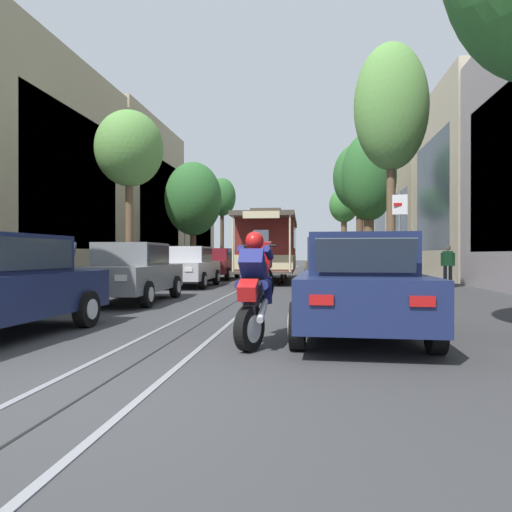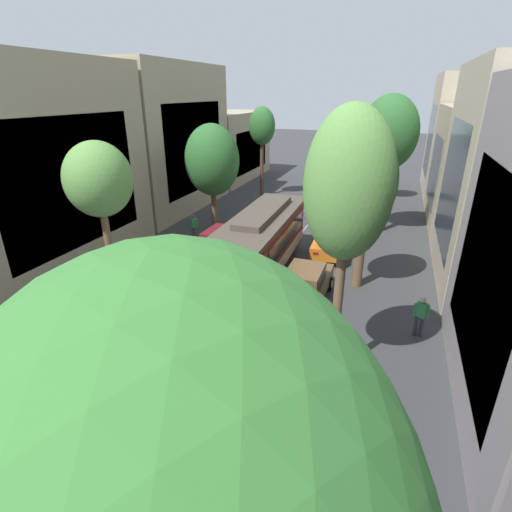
{
  "view_description": "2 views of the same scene",
  "coord_description": "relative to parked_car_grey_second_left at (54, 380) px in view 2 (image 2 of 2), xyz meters",
  "views": [
    {
      "loc": [
        2.02,
        -3.98,
        1.27
      ],
      "look_at": [
        -0.3,
        16.06,
        1.2
      ],
      "focal_mm": 33.57,
      "sensor_mm": 36.0,
      "label": 1
    },
    {
      "loc": [
        5.83,
        1.75,
        8.58
      ],
      "look_at": [
        0.0,
        18.16,
        1.25
      ],
      "focal_mm": 27.5,
      "sensor_mm": 36.0,
      "label": 2
    }
  ],
  "objects": [
    {
      "name": "ground_plane",
      "position": [
        2.79,
        11.04,
        -0.8
      ],
      "size": [
        160.0,
        160.0,
        0.0
      ],
      "primitive_type": "plane",
      "color": "#38383A"
    },
    {
      "name": "trolley_track_rails",
      "position": [
        2.79,
        13.89,
        -0.79
      ],
      "size": [
        1.14,
        56.52,
        0.01
      ],
      "color": "gray",
      "rests_on": "ground"
    },
    {
      "name": "building_facade_left",
      "position": [
        -8.12,
        13.17,
        3.65
      ],
      "size": [
        5.62,
        48.22,
        10.5
      ],
      "color": "beige",
      "rests_on": "ground"
    },
    {
      "name": "parked_car_grey_second_left",
      "position": [
        0.0,
        0.0,
        0.0
      ],
      "size": [
        2.08,
        4.4,
        1.58
      ],
      "color": "slate",
      "rests_on": "ground"
    },
    {
      "name": "parked_car_silver_mid_left",
      "position": [
        0.0,
        6.0,
        0.0
      ],
      "size": [
        2.05,
        4.38,
        1.58
      ],
      "color": "#B7B7BC",
      "rests_on": "ground"
    },
    {
      "name": "parked_car_maroon_fourth_left",
      "position": [
        -0.06,
        11.79,
        0.0
      ],
      "size": [
        2.06,
        4.39,
        1.58
      ],
      "color": "maroon",
      "rests_on": "ground"
    },
    {
      "name": "parked_car_navy_second_right",
      "position": [
        5.75,
        1.62,
        0.0
      ],
      "size": [
        2.06,
        4.39,
        1.58
      ],
      "color": "#19234C",
      "rests_on": "ground"
    },
    {
      "name": "parked_car_brown_mid_right",
      "position": [
        5.51,
        8.52,
        0.0
      ],
      "size": [
        2.02,
        4.37,
        1.58
      ],
      "color": "brown",
      "rests_on": "ground"
    },
    {
      "name": "parked_car_orange_fourth_right",
      "position": [
        5.69,
        14.44,
        0.0
      ],
      "size": [
        2.12,
        4.41,
        1.58
      ],
      "color": "orange",
      "rests_on": "ground"
    },
    {
      "name": "parked_car_silver_fifth_right",
      "position": [
        5.68,
        21.55,
        0.0
      ],
      "size": [
        2.11,
        4.41,
        1.58
      ],
      "color": "#B7B7BC",
      "rests_on": "ground"
    },
    {
      "name": "parked_car_beige_sixth_right",
      "position": [
        5.64,
        27.68,
        0.0
      ],
      "size": [
        2.06,
        4.39,
        1.58
      ],
      "color": "#C1B28E",
      "rests_on": "ground"
    },
    {
      "name": "parked_car_black_far_right",
      "position": [
        5.54,
        34.23,
        0.0
      ],
      "size": [
        2.01,
        4.37,
        1.58
      ],
      "color": "black",
      "rests_on": "ground"
    },
    {
      "name": "street_tree_kerb_left_second",
      "position": [
        -2.26,
        5.65,
        4.56
      ],
      "size": [
        2.65,
        2.6,
        6.9
      ],
      "color": "brown",
      "rests_on": "ground"
    },
    {
      "name": "street_tree_kerb_left_mid",
      "position": [
        -2.26,
        15.82,
        3.81
      ],
      "size": [
        3.42,
        3.29,
        6.84
      ],
      "color": "brown",
      "rests_on": "ground"
    },
    {
      "name": "street_tree_kerb_left_fourth",
      "position": [
        -2.37,
        25.82,
        5.01
      ],
      "size": [
        2.21,
        1.86,
        7.48
      ],
      "color": "#4C3826",
      "rests_on": "ground"
    },
    {
      "name": "street_tree_kerb_right_second",
      "position": [
        7.47,
        4.08,
        5.36
      ],
      "size": [
        2.46,
        2.09,
        8.37
      ],
      "color": "brown",
      "rests_on": "ground"
    },
    {
      "name": "street_tree_kerb_right_mid",
      "position": [
        7.53,
        10.79,
        4.07
      ],
      "size": [
        2.57,
        2.47,
        7.07
      ],
      "color": "brown",
      "rests_on": "ground"
    },
    {
      "name": "street_tree_kerb_right_fourth",
      "position": [
        7.94,
        19.21,
        5.4
      ],
      "size": [
        3.45,
        2.99,
        8.52
      ],
      "color": "brown",
      "rests_on": "ground"
    },
    {
      "name": "street_tree_kerb_right_far",
      "position": [
        7.49,
        27.62,
        4.35
      ],
      "size": [
        2.41,
        2.17,
        6.77
      ],
      "color": "brown",
      "rests_on": "ground"
    },
    {
      "name": "cable_car_trolley",
      "position": [
        2.79,
        10.92,
        0.86
      ],
      "size": [
        2.72,
        9.16,
        3.28
      ],
      "color": "maroon",
      "rests_on": "ground"
    },
    {
      "name": "pedestrian_on_left_pavement",
      "position": [
        10.19,
        7.31,
        0.12
      ],
      "size": [
        0.55,
        0.37,
        1.63
      ],
      "color": "#282D38",
      "rests_on": "ground"
    },
    {
      "name": "pedestrian_on_right_pavement",
      "position": [
        -2.72,
        13.79,
        0.13
      ],
      "size": [
        0.55,
        0.42,
        1.64
      ],
      "color": "#4C4233",
      "rests_on": "ground"
    },
    {
      "name": "street_sign_post",
      "position": [
        6.95,
        -0.38,
        0.93
      ],
      "size": [
        0.36,
        0.09,
        2.79
      ],
      "color": "slate",
      "rests_on": "ground"
    }
  ]
}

